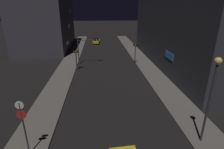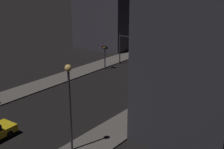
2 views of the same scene
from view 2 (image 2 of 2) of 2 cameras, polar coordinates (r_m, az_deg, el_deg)
The scene contains 8 objects.
sidewalk_left at distance 44.06m, azimuth -2.15°, elevation 2.00°, with size 3.23×69.49×0.15m, color #5B5651.
sidewalk_right at distance 37.03m, azimuth 14.64°, elevation -1.79°, with size 3.23×69.49×0.15m, color #5B5651.
building_facade_left at distance 59.55m, azimuth 2.59°, elevation 12.17°, with size 10.94×19.28×12.23m.
far_car at distance 59.83m, azimuth 15.44°, elevation 6.35°, with size 2.12×4.57×1.42m.
traffic_light_overhead at distance 42.95m, azimuth 3.17°, elevation 6.11°, with size 3.79×0.41×4.62m.
traffic_light_left_kerb at distance 41.26m, azimuth -1.44°, elevation 4.35°, with size 0.80×0.42×3.44m.
traffic_light_right_kerb at distance 37.91m, azimuth 13.07°, elevation 3.07°, with size 0.80×0.41×3.88m.
street_lamp_near_block at distance 20.72m, azimuth -8.37°, elevation -3.71°, with size 0.50×0.50×6.69m.
Camera 2 is at (20.37, 0.48, 12.38)m, focal length 46.56 mm.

